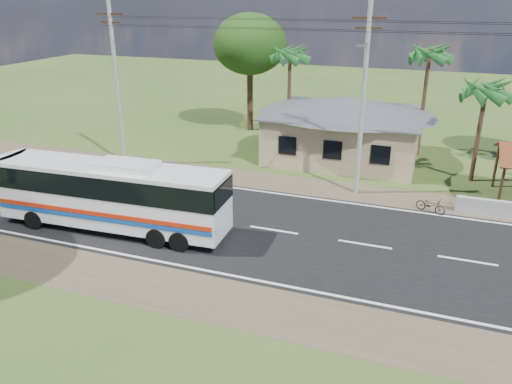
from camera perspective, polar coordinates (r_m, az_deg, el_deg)
ground at (r=24.97m, az=2.05°, el=-4.40°), size 120.00×120.00×0.00m
road at (r=24.97m, az=2.05°, el=-4.39°), size 120.00×16.00×0.03m
house at (r=35.83m, az=10.15°, el=7.95°), size 12.40×10.00×5.00m
utility_poles at (r=28.63m, az=11.50°, el=10.81°), size 32.80×2.22×11.00m
palm_near at (r=32.90m, az=24.81°, el=10.56°), size 2.80×2.80×6.70m
palm_mid at (r=37.06m, az=19.23°, el=14.68°), size 2.80×2.80×8.20m
palm_far at (r=39.12m, az=3.92°, el=15.39°), size 2.80×2.80×7.70m
tree_behind_house at (r=42.22m, az=-0.71°, el=16.51°), size 6.00×6.00×9.61m
coach_bus at (r=25.24m, az=-16.21°, el=0.15°), size 11.82×3.04×3.64m
motorcycle at (r=28.37m, az=19.33°, el=-1.42°), size 1.73×1.16×0.86m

